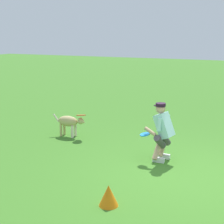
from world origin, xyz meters
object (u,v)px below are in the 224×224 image
Objects in this scene: frisbee_held at (145,134)px; frisbee_flying at (81,115)px; person at (162,130)px; training_cone at (109,195)px; dog at (69,122)px.

frisbee_flying is at bearing -23.37° from frisbee_held.
training_cone is (0.21, 2.36, -0.52)m from person.
frisbee_flying is 3.85m from training_cone.
frisbee_flying is 0.70× the size of training_cone.
frisbee_flying is (-0.36, 0.00, 0.23)m from dog.
frisbee_held reaches higher than dog.
training_cone is (-2.61, 3.10, -0.22)m from dog.
person is at bearing 163.39° from frisbee_flying.
dog is at bearing -4.08° from person.
dog is 4.58× the size of frisbee_held.
dog is at bearing -20.23° from frisbee_held.
dog is 2.81× the size of training_cone.
frisbee_flying is 1.14× the size of frisbee_held.
person is 0.40m from frisbee_held.
person reaches higher than training_cone.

